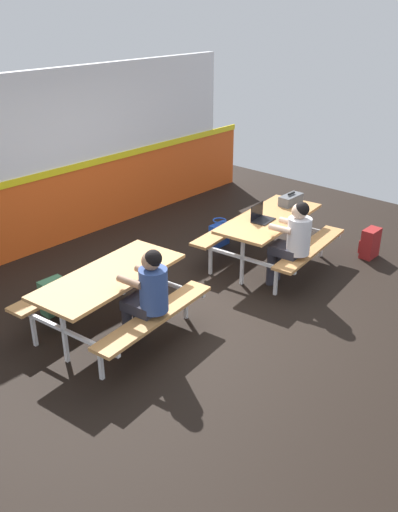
# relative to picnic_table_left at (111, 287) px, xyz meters

# --- Properties ---
(ground_plane) EXTENTS (10.00, 10.00, 0.02)m
(ground_plane) POSITION_rel_picnic_table_left_xyz_m (1.30, -0.13, -0.58)
(ground_plane) COLOR black
(accent_backdrop) EXTENTS (8.00, 0.14, 2.60)m
(accent_backdrop) POSITION_rel_picnic_table_left_xyz_m (1.30, 2.59, 0.67)
(accent_backdrop) COLOR #E55119
(accent_backdrop) RESTS_ON ground
(picnic_table_left) EXTENTS (1.86, 1.74, 0.74)m
(picnic_table_left) POSITION_rel_picnic_table_left_xyz_m (0.00, 0.00, 0.00)
(picnic_table_left) COLOR tan
(picnic_table_left) RESTS_ON ground
(picnic_table_right) EXTENTS (1.86, 1.74, 0.74)m
(picnic_table_right) POSITION_rel_picnic_table_left_xyz_m (2.60, -0.30, 0.00)
(picnic_table_right) COLOR tan
(picnic_table_right) RESTS_ON ground
(student_nearer) EXTENTS (0.39, 0.54, 1.21)m
(student_nearer) POSITION_rel_picnic_table_left_xyz_m (0.06, -0.55, 0.13)
(student_nearer) COLOR #2D2D38
(student_nearer) RESTS_ON ground
(student_further) EXTENTS (0.39, 0.54, 1.21)m
(student_further) POSITION_rel_picnic_table_left_xyz_m (2.27, -0.90, 0.13)
(student_further) COLOR #2D2D38
(student_further) RESTS_ON ground
(laptop_dark) EXTENTS (0.34, 0.26, 0.22)m
(laptop_dark) POSITION_rel_picnic_table_left_xyz_m (2.41, -0.28, 0.21)
(laptop_dark) COLOR black
(laptop_dark) RESTS_ON picnic_table_right
(toolbox_grey) EXTENTS (0.40, 0.18, 0.18)m
(toolbox_grey) POSITION_rel_picnic_table_left_xyz_m (3.22, -0.22, 0.24)
(toolbox_grey) COLOR #595B60
(toolbox_grey) RESTS_ON picnic_table_right
(backpack_dark) EXTENTS (0.30, 0.22, 0.44)m
(backpack_dark) POSITION_rel_picnic_table_left_xyz_m (3.83, -1.25, -0.36)
(backpack_dark) COLOR maroon
(backpack_dark) RESTS_ON ground
(tote_bag_bright) EXTENTS (0.34, 0.21, 0.43)m
(tote_bag_bright) POSITION_rel_picnic_table_left_xyz_m (2.65, 0.65, -0.38)
(tote_bag_bright) COLOR #1E47B2
(tote_bag_bright) RESTS_ON ground
(satchel_spare) EXTENTS (0.30, 0.22, 0.44)m
(satchel_spare) POSITION_rel_picnic_table_left_xyz_m (-0.21, 0.87, -0.36)
(satchel_spare) COLOR #3F724C
(satchel_spare) RESTS_ON ground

